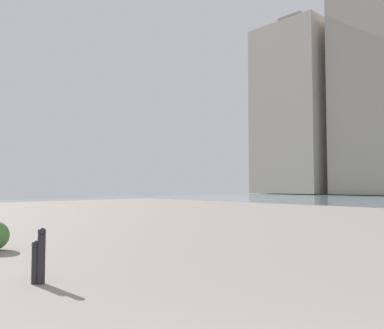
{
  "coord_description": "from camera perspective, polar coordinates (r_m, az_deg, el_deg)",
  "views": [
    {
      "loc": [
        -0.93,
        1.58,
        1.58
      ],
      "look_at": [
        7.82,
        -6.63,
        2.21
      ],
      "focal_mm": 36.4,
      "sensor_mm": 36.0,
      "label": 1
    }
  ],
  "objects": [
    {
      "name": "bollard_near",
      "position": [
        6.84,
        -21.19,
        -12.2
      ],
      "size": [
        0.13,
        0.13,
        0.89
      ],
      "color": "#232328",
      "rests_on": "ground"
    },
    {
      "name": "bollard_mid",
      "position": [
        6.89,
        -21.95,
        -12.98
      ],
      "size": [
        0.13,
        0.13,
        0.69
      ],
      "color": "#232328",
      "rests_on": "ground"
    },
    {
      "name": "building_highrise",
      "position": [
        78.62,
        14.95,
        7.76
      ],
      "size": [
        13.85,
        11.71,
        34.27
      ],
      "color": "#B2A899",
      "rests_on": "ground"
    }
  ]
}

